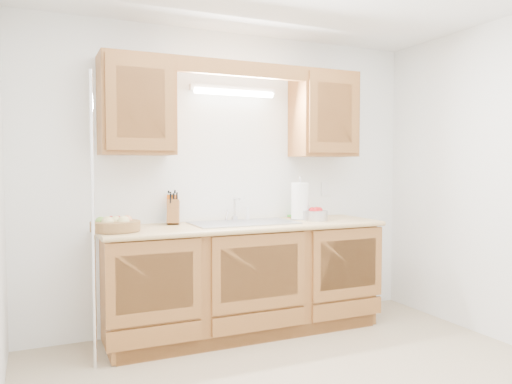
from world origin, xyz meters
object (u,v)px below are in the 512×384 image
fruit_basket (115,225)px  knife_block (173,212)px  apple_bowl (315,215)px  paper_towel (300,202)px

fruit_basket → knife_block: bearing=27.8°
apple_bowl → paper_towel: bearing=140.6°
fruit_basket → knife_block: 0.56m
paper_towel → knife_block: bearing=172.7°
fruit_basket → knife_block: size_ratio=1.63×
fruit_basket → apple_bowl: (1.67, 0.04, 0.00)m
knife_block → apple_bowl: bearing=7.8°
knife_block → apple_bowl: knife_block is taller
paper_towel → fruit_basket: bearing=-175.6°
knife_block → paper_towel: 1.09m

